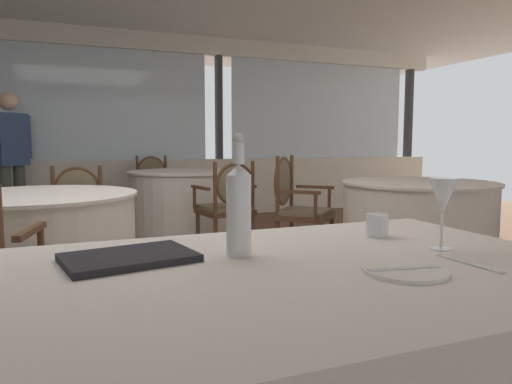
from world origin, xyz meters
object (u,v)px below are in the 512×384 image
(water_tumbler, at_px, (377,225))
(diner_person_0, at_px, (11,154))
(water_bottle, at_px, (239,207))
(wine_glass, at_px, (443,198))
(dining_chair_1_0, at_px, (75,209))
(menu_book, at_px, (129,258))
(dining_chair_0_0, at_px, (155,184))
(side_plate, at_px, (404,271))
(dining_chair_0_1, at_px, (229,201))
(dining_chair_3_1, at_px, (296,201))

(water_tumbler, distance_m, diner_person_0, 5.16)
(water_bottle, height_order, wine_glass, water_bottle)
(diner_person_0, bearing_deg, dining_chair_1_0, -19.92)
(menu_book, bearing_deg, diner_person_0, 88.32)
(wine_glass, xyz_separation_m, dining_chair_0_0, (0.05, 5.30, -0.39))
(dining_chair_1_0, xyz_separation_m, diner_person_0, (-0.66, 1.94, 0.43))
(side_plate, distance_m, diner_person_0, 5.48)
(wine_glass, height_order, dining_chair_0_0, wine_glass)
(water_bottle, distance_m, wine_glass, 0.61)
(water_tumbler, distance_m, dining_chair_1_0, 3.12)
(side_plate, relative_size, dining_chair_0_1, 0.23)
(water_tumbler, bearing_deg, diner_person_0, 108.01)
(dining_chair_1_0, bearing_deg, water_tumbler, 30.53)
(water_bottle, height_order, menu_book, water_bottle)
(dining_chair_3_1, bearing_deg, menu_book, -80.91)
(dining_chair_0_1, bearing_deg, dining_chair_0_0, 0.00)
(water_tumbler, height_order, dining_chair_0_0, dining_chair_0_0)
(dining_chair_0_1, relative_size, diner_person_0, 0.55)
(water_tumbler, xyz_separation_m, dining_chair_3_1, (0.96, 2.51, -0.25))
(water_bottle, relative_size, dining_chair_3_1, 0.35)
(water_tumbler, bearing_deg, dining_chair_1_0, 107.49)
(water_bottle, distance_m, dining_chair_1_0, 3.09)
(side_plate, xyz_separation_m, water_bottle, (-0.32, 0.32, 0.13))
(dining_chair_0_0, relative_size, diner_person_0, 0.55)
(dining_chair_3_1, distance_m, diner_person_0, 3.52)
(menu_book, distance_m, diner_person_0, 4.99)
(dining_chair_0_1, height_order, dining_chair_1_0, dining_chair_0_1)
(side_plate, distance_m, dining_chair_3_1, 3.15)
(dining_chair_0_0, xyz_separation_m, dining_chair_0_1, (0.34, -2.13, -0.00))
(wine_glass, xyz_separation_m, dining_chair_1_0, (-0.99, 3.20, -0.40))
(water_tumbler, relative_size, diner_person_0, 0.05)
(menu_book, height_order, dining_chair_0_1, dining_chair_0_1)
(side_plate, xyz_separation_m, water_tumbler, (0.21, 0.40, 0.03))
(wine_glass, xyz_separation_m, diner_person_0, (-1.65, 5.14, 0.03))
(wine_glass, height_order, dining_chair_0_1, wine_glass)
(dining_chair_0_1, relative_size, dining_chair_1_0, 1.03)
(menu_book, bearing_deg, dining_chair_1_0, 81.50)
(menu_book, distance_m, dining_chair_3_1, 3.12)
(side_plate, bearing_deg, dining_chair_0_0, 86.64)
(diner_person_0, bearing_deg, dining_chair_3_1, 8.24)
(wine_glass, distance_m, dining_chair_3_1, 2.92)
(water_tumbler, xyz_separation_m, dining_chair_1_0, (-0.93, 2.96, -0.28))
(side_plate, xyz_separation_m, dining_chair_1_0, (-0.72, 3.36, -0.25))
(side_plate, height_order, dining_chair_3_1, dining_chair_3_1)
(water_bottle, relative_size, dining_chair_0_0, 0.38)
(side_plate, bearing_deg, diner_person_0, 104.60)
(side_plate, distance_m, menu_book, 0.72)
(side_plate, xyz_separation_m, dining_chair_0_0, (0.32, 5.46, -0.24))
(dining_chair_1_0, height_order, dining_chair_3_1, dining_chair_3_1)
(water_tumbler, height_order, diner_person_0, diner_person_0)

